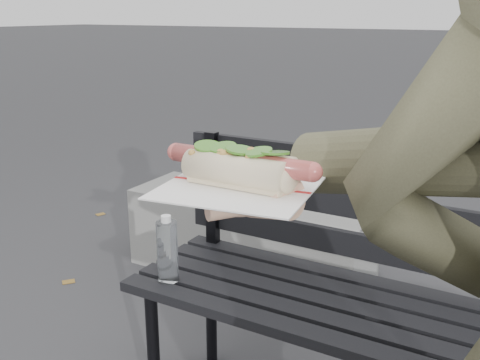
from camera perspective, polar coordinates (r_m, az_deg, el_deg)
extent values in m
cylinder|color=black|center=(1.89, -8.78, -17.13)|extent=(0.04, 0.04, 0.45)
cylinder|color=black|center=(2.12, -2.95, -12.81)|extent=(0.04, 0.04, 0.45)
cube|color=black|center=(1.48, 12.30, -16.67)|extent=(1.50, 0.07, 0.03)
cube|color=black|center=(1.55, 13.35, -14.99)|extent=(1.50, 0.07, 0.03)
cube|color=black|center=(1.63, 14.30, -13.47)|extent=(1.50, 0.07, 0.03)
cube|color=black|center=(1.70, 15.15, -12.07)|extent=(1.50, 0.07, 0.03)
cube|color=black|center=(1.78, 15.92, -10.79)|extent=(1.50, 0.07, 0.03)
cube|color=black|center=(1.95, -2.83, -1.14)|extent=(0.04, 0.03, 0.42)
cube|color=black|center=(1.76, 16.44, -7.35)|extent=(1.50, 0.02, 0.08)
cube|color=black|center=(1.72, 16.80, -3.39)|extent=(1.50, 0.02, 0.08)
cube|color=black|center=(1.68, 17.17, 0.79)|extent=(1.50, 0.02, 0.08)
cylinder|color=white|center=(1.72, -7.39, -7.21)|extent=(0.06, 0.06, 0.19)
cylinder|color=white|center=(1.68, -7.53, -3.94)|extent=(0.03, 0.03, 0.02)
cube|color=slate|center=(2.79, 0.97, -5.74)|extent=(1.20, 0.40, 0.40)
cylinder|color=#44422D|center=(0.71, 22.89, 1.98)|extent=(0.51, 0.23, 0.19)
cylinder|color=#D8A384|center=(0.72, 3.15, -1.78)|extent=(0.09, 0.08, 0.07)
ellipsoid|color=#D8A384|center=(0.73, 0.00, -1.87)|extent=(0.10, 0.11, 0.03)
cylinder|color=#D8A384|center=(0.74, -4.89, -1.69)|extent=(0.06, 0.02, 0.02)
cylinder|color=#D8A384|center=(0.75, -4.02, -1.27)|extent=(0.06, 0.02, 0.02)
cylinder|color=#D8A384|center=(0.77, -3.20, -0.86)|extent=(0.06, 0.02, 0.02)
cylinder|color=#D8A384|center=(0.78, -2.40, -0.48)|extent=(0.06, 0.02, 0.02)
cylinder|color=#D8A384|center=(0.68, -1.56, -3.13)|extent=(0.04, 0.05, 0.02)
cube|color=white|center=(0.73, 0.00, -0.60)|extent=(0.21, 0.21, 0.00)
cube|color=#B21E1E|center=(0.73, 0.00, -0.48)|extent=(0.19, 0.03, 0.00)
cylinder|color=#BC4D48|center=(0.72, 0.00, 1.91)|extent=(0.20, 0.02, 0.02)
sphere|color=#BC4D48|center=(0.77, -6.47, 2.85)|extent=(0.02, 0.02, 0.02)
sphere|color=#BC4D48|center=(0.68, 7.38, 0.81)|extent=(0.03, 0.02, 0.02)
sphere|color=#9E6B2D|center=(0.72, -0.78, 2.74)|extent=(0.01, 0.01, 0.01)
sphere|color=#9E6B2D|center=(0.73, -4.92, 2.77)|extent=(0.01, 0.01, 0.01)
sphere|color=#9E6B2D|center=(0.69, 0.81, 2.31)|extent=(0.01, 0.01, 0.01)
sphere|color=#9E6B2D|center=(0.73, -0.10, 2.31)|extent=(0.01, 0.01, 0.01)
sphere|color=#9E6B2D|center=(0.76, -3.54, 3.26)|extent=(0.01, 0.01, 0.01)
sphere|color=#9E6B2D|center=(0.75, -2.95, 2.69)|extent=(0.01, 0.01, 0.01)
sphere|color=#9E6B2D|center=(0.75, -0.85, 2.84)|extent=(0.01, 0.01, 0.01)
sphere|color=#9E6B2D|center=(0.71, 1.67, 2.05)|extent=(0.01, 0.01, 0.01)
sphere|color=#9E6B2D|center=(0.69, 3.38, 1.90)|extent=(0.01, 0.01, 0.01)
sphere|color=#9E6B2D|center=(0.69, 1.05, 1.52)|extent=(0.01, 0.01, 0.01)
sphere|color=#9E6B2D|center=(0.72, 1.36, 2.61)|extent=(0.01, 0.01, 0.01)
sphere|color=#9E6B2D|center=(0.71, -1.22, 2.66)|extent=(0.01, 0.01, 0.01)
sphere|color=#9E6B2D|center=(0.71, 4.28, 2.18)|extent=(0.01, 0.01, 0.01)
sphere|color=#9E6B2D|center=(0.72, -0.41, 2.77)|extent=(0.01, 0.01, 0.01)
sphere|color=#9E6B2D|center=(0.69, 1.51, 2.06)|extent=(0.01, 0.01, 0.01)
sphere|color=#9E6B2D|center=(0.72, 1.37, 2.46)|extent=(0.01, 0.01, 0.01)
sphere|color=#9E6B2D|center=(0.74, 0.44, 3.22)|extent=(0.01, 0.01, 0.01)
sphere|color=#9E6B2D|center=(0.71, -1.65, 2.58)|extent=(0.01, 0.01, 0.01)
sphere|color=#9E6B2D|center=(0.75, -2.33, 2.84)|extent=(0.01, 0.01, 0.01)
sphere|color=#9E6B2D|center=(0.73, 0.70, 2.67)|extent=(0.01, 0.01, 0.01)
sphere|color=#9E6B2D|center=(0.72, 2.75, 2.18)|extent=(0.01, 0.01, 0.01)
sphere|color=#9E6B2D|center=(0.71, -0.90, 2.57)|extent=(0.01, 0.01, 0.01)
sphere|color=#9E6B2D|center=(0.72, 1.13, 2.79)|extent=(0.01, 0.01, 0.01)
sphere|color=#9E6B2D|center=(0.71, -2.14, 2.28)|extent=(0.01, 0.01, 0.01)
sphere|color=#9E6B2D|center=(0.68, 3.77, 1.44)|extent=(0.01, 0.01, 0.01)
sphere|color=#9E6B2D|center=(0.73, -3.75, 2.84)|extent=(0.01, 0.01, 0.01)
sphere|color=#9E6B2D|center=(0.72, -1.98, 2.69)|extent=(0.01, 0.01, 0.01)
sphere|color=#9E6B2D|center=(0.74, -0.20, 3.13)|extent=(0.01, 0.01, 0.01)
sphere|color=#9E6B2D|center=(0.70, 1.11, 2.46)|extent=(0.01, 0.01, 0.01)
sphere|color=#9E6B2D|center=(0.73, -4.03, 2.34)|extent=(0.01, 0.01, 0.01)
cylinder|color=#428323|center=(0.74, -3.31, 3.45)|extent=(0.04, 0.04, 0.01)
cylinder|color=#428323|center=(0.73, -1.75, 3.36)|extent=(0.04, 0.04, 0.01)
cylinder|color=#428323|center=(0.71, -0.02, 3.09)|extent=(0.04, 0.04, 0.01)
cylinder|color=#428323|center=(0.70, 1.86, 2.90)|extent=(0.04, 0.04, 0.01)
cylinder|color=#428323|center=(0.69, 3.61, 2.79)|extent=(0.04, 0.04, 0.01)
cube|color=brown|center=(2.91, -17.03, -9.85)|extent=(0.07, 0.07, 0.00)
cube|color=brown|center=(3.40, -0.58, -5.07)|extent=(0.05, 0.05, 0.00)
cube|color=brown|center=(3.76, -13.99, -3.39)|extent=(0.06, 0.07, 0.00)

